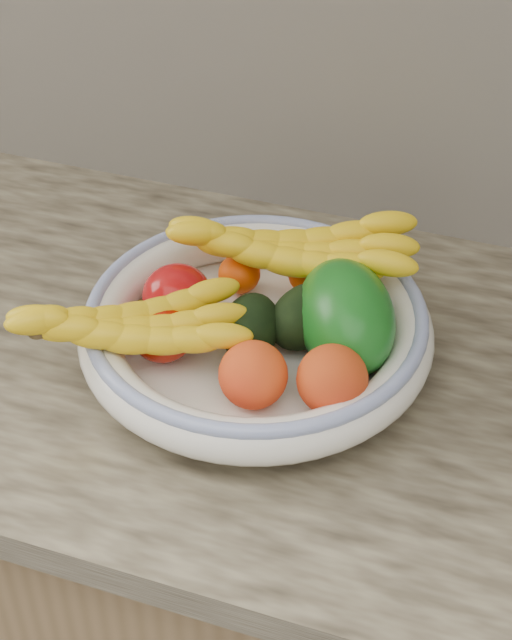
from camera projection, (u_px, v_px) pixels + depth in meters
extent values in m
cube|color=brown|center=(261.00, 593.00, 1.42)|extent=(2.40, 0.62, 0.86)
cube|color=tan|center=(262.00, 363.00, 1.13)|extent=(2.44, 0.66, 0.04)
cube|color=beige|center=(344.00, 37.00, 1.19)|extent=(2.40, 0.02, 0.50)
cylinder|color=white|center=(256.00, 356.00, 1.10)|extent=(0.13, 0.13, 0.02)
cylinder|color=white|center=(256.00, 346.00, 1.09)|extent=(0.32, 0.32, 0.01)
torus|color=white|center=(256.00, 328.00, 1.08)|extent=(0.39, 0.39, 0.05)
torus|color=#3A52A4|center=(256.00, 313.00, 1.06)|extent=(0.37, 0.37, 0.02)
ellipsoid|color=#FF5305|center=(239.00, 274.00, 1.14)|extent=(0.06, 0.06, 0.05)
ellipsoid|color=#F25205|center=(311.00, 274.00, 1.14)|extent=(0.06, 0.06, 0.05)
ellipsoid|color=#AD0D0E|center=(177.00, 296.00, 1.10)|extent=(0.08, 0.08, 0.07)
ellipsoid|color=#9E0E00|center=(163.00, 333.00, 1.05)|extent=(0.09, 0.09, 0.06)
ellipsoid|color=black|center=(251.00, 327.00, 1.05)|extent=(0.08, 0.10, 0.06)
ellipsoid|color=black|center=(305.00, 316.00, 1.07)|extent=(0.09, 0.11, 0.07)
ellipsoid|color=#105713|center=(345.00, 317.00, 1.05)|extent=(0.19, 0.20, 0.14)
ellipsoid|color=orange|center=(253.00, 375.00, 0.99)|extent=(0.09, 0.09, 0.07)
ellipsoid|color=orange|center=(332.00, 380.00, 0.98)|extent=(0.09, 0.09, 0.07)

